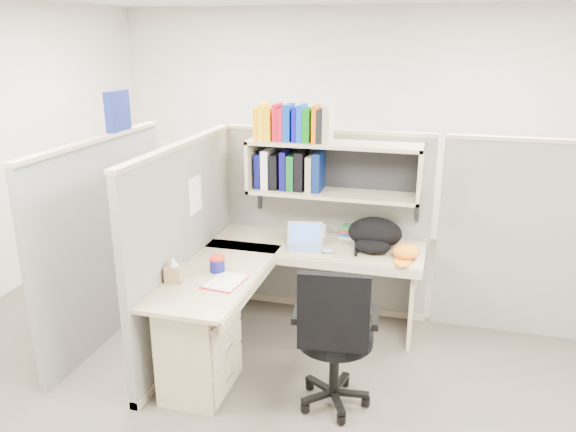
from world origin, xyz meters
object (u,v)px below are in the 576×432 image
(snack_canister, at_px, (217,264))
(laptop, at_px, (304,237))
(backpack, at_px, (374,235))
(desk, at_px, (234,318))
(task_chair, at_px, (334,359))

(snack_canister, bearing_deg, laptop, 49.99)
(backpack, bearing_deg, desk, -127.37)
(desk, bearing_deg, laptop, 65.08)
(laptop, bearing_deg, snack_canister, -140.70)
(backpack, xyz_separation_m, task_chair, (-0.10, -1.08, -0.49))
(desk, height_order, task_chair, task_chair)
(desk, bearing_deg, backpack, 44.06)
(desk, distance_m, backpack, 1.29)
(laptop, xyz_separation_m, task_chair, (0.44, -0.96, -0.46))
(desk, bearing_deg, snack_canister, 143.67)
(laptop, distance_m, snack_canister, 0.78)
(laptop, height_order, backpack, backpack)
(snack_canister, height_order, task_chair, task_chair)
(snack_canister, bearing_deg, desk, -36.33)
(laptop, relative_size, task_chair, 0.27)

